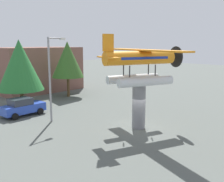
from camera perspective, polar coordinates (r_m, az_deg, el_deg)
name	(u,v)px	position (r m, az deg, el deg)	size (l,w,h in m)	color
ground_plane	(138,128)	(22.79, 5.66, -7.79)	(140.00, 140.00, 0.00)	#515651
display_pedestal	(139,106)	(22.29, 5.74, -3.26)	(1.10, 1.10, 3.70)	slate
floatplane_monument	(141,64)	(21.81, 6.20, 5.81)	(7.19, 10.06, 4.00)	silver
car_mid_blue	(22,107)	(27.54, -18.59, -3.22)	(4.20, 2.02, 1.76)	#2847B7
streetlight_primary	(51,73)	(24.27, -12.80, 3.76)	(1.84, 0.28, 7.54)	gray
storefront_building	(37,69)	(41.27, -15.78, 4.52)	(11.96, 7.28, 6.41)	brown
tree_east	(20,65)	(30.06, -19.07, 5.26)	(4.84, 4.84, 7.42)	brown
tree_center_back	(68,60)	(35.47, -9.47, 6.65)	(4.17, 4.17, 7.23)	brown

